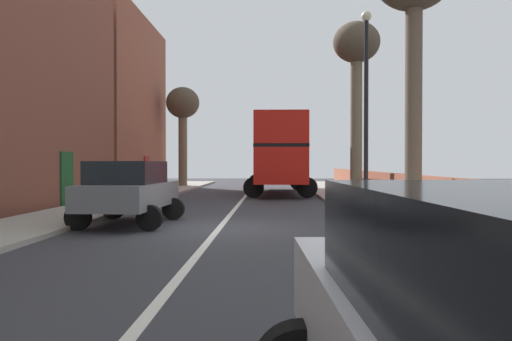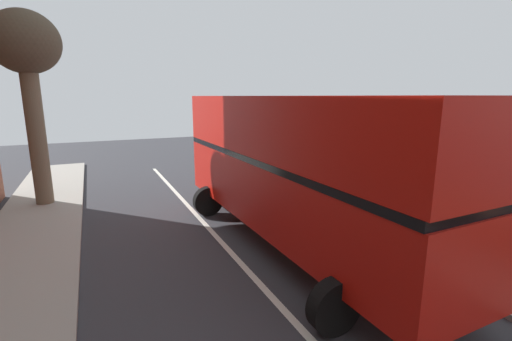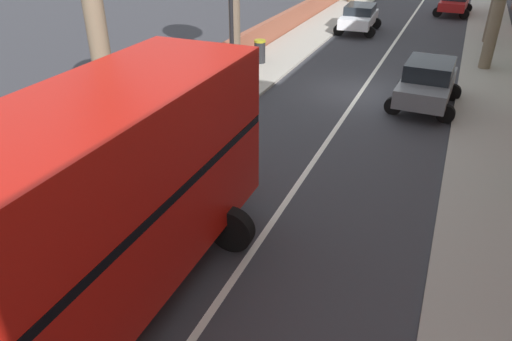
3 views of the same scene
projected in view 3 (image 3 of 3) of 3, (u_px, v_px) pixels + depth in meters
ground_plane at (361, 93)px, 19.19m from camera, size 84.00×84.00×0.00m
road_centre_line at (361, 92)px, 19.19m from camera, size 0.16×54.00×0.01m
sidewalk_left at (492, 109)px, 17.48m from camera, size 2.60×60.00×0.12m
sidewalk_right at (251, 76)px, 20.84m from camera, size 2.60×60.00×0.12m
boundary_wall_right at (219, 60)px, 21.10m from camera, size 0.36×54.00×1.25m
double_decker_bus at (50, 237)px, 6.88m from camera, size 3.65×10.18×4.06m
parked_car_red_left_0 at (455, 1)px, 32.93m from camera, size 2.51×4.14×1.63m
parked_car_white_right_1 at (359, 17)px, 28.28m from camera, size 2.57×4.25×1.56m
parked_car_grey_left_2 at (427, 82)px, 17.39m from camera, size 2.55×3.99×1.71m
litter_bin_right at (260, 51)px, 22.27m from camera, size 0.55×0.55×1.08m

